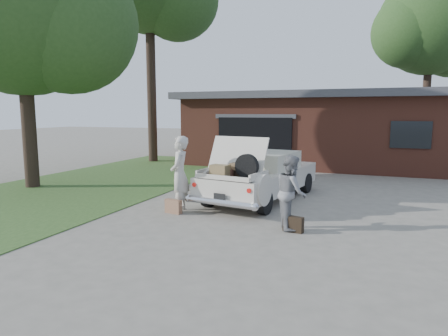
% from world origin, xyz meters
% --- Properties ---
extents(ground, '(90.00, 90.00, 0.00)m').
position_xyz_m(ground, '(0.00, 0.00, 0.00)').
color(ground, gray).
rests_on(ground, ground).
extents(grass_strip, '(6.00, 16.00, 0.02)m').
position_xyz_m(grass_strip, '(-5.50, 3.00, 0.01)').
color(grass_strip, '#2D4C1E').
rests_on(grass_strip, ground).
extents(house, '(12.80, 7.80, 3.30)m').
position_xyz_m(house, '(0.98, 11.47, 1.67)').
color(house, brown).
rests_on(house, ground).
extents(tree_left, '(6.59, 5.73, 8.66)m').
position_xyz_m(tree_left, '(-6.95, 1.44, 5.55)').
color(tree_left, '#38281E').
rests_on(tree_left, ground).
extents(tree_right, '(6.70, 5.83, 10.35)m').
position_xyz_m(tree_right, '(5.92, 17.94, 7.11)').
color(tree_right, '#38281E').
rests_on(tree_right, ground).
extents(sedan, '(2.45, 4.82, 1.82)m').
position_xyz_m(sedan, '(0.41, 2.38, 0.68)').
color(sedan, beige).
rests_on(sedan, ground).
extents(woman_left, '(0.62, 0.78, 1.86)m').
position_xyz_m(woman_left, '(-1.05, 0.33, 0.93)').
color(woman_left, beige).
rests_on(woman_left, ground).
extents(woman_right, '(0.84, 0.93, 1.55)m').
position_xyz_m(woman_right, '(1.78, -0.10, 0.78)').
color(woman_right, gray).
rests_on(woman_right, ground).
extents(suitcase_left, '(0.46, 0.22, 0.34)m').
position_xyz_m(suitcase_left, '(-1.12, 0.11, 0.17)').
color(suitcase_left, '#9B6C4F').
rests_on(suitcase_left, ground).
extents(suitcase_right, '(0.44, 0.23, 0.32)m').
position_xyz_m(suitcase_right, '(1.89, -0.34, 0.16)').
color(suitcase_right, black).
rests_on(suitcase_right, ground).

